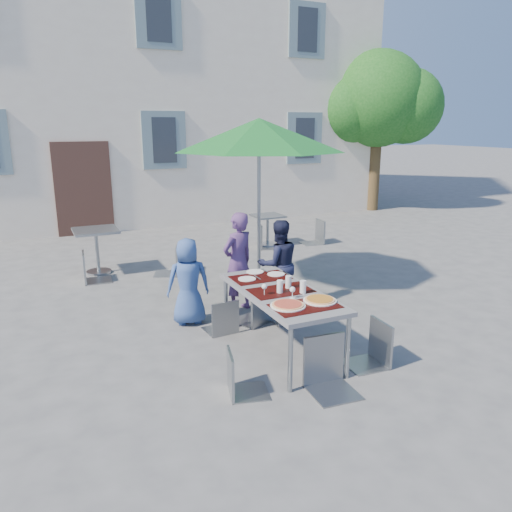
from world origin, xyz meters
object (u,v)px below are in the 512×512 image
child_1 (238,262)px  bg_chair_l_1 (265,221)px  bg_chair_r_0 (171,243)px  bg_chair_l_0 (89,249)px  chair_4 (375,318)px  chair_0 (222,297)px  dining_table (281,295)px  pizza_near_left (288,305)px  chair_2 (290,280)px  chair_5 (330,333)px  child_0 (188,281)px  chair_3 (240,348)px  patio_umbrella (259,136)px  child_2 (279,264)px  bg_chair_r_1 (316,217)px  pizza_near_right (320,300)px  cafe_table_1 (268,226)px  chair_1 (257,282)px  cafe_table_0 (96,242)px

child_1 → bg_chair_l_1: child_1 is taller
bg_chair_r_0 → bg_chair_l_0: bearing=174.0°
chair_4 → chair_0: bearing=128.9°
dining_table → pizza_near_left: size_ratio=4.95×
chair_2 → chair_5: 1.76m
child_0 → chair_3: child_0 is taller
patio_umbrella → child_2: bearing=-96.0°
child_1 → patio_umbrella: 1.98m
child_0 → pizza_near_left: bearing=115.6°
child_2 → chair_2: size_ratio=1.28×
chair_5 → bg_chair_l_0: chair_5 is taller
pizza_near_left → chair_3: (-0.64, -0.21, -0.27)m
child_1 → chair_2: (0.45, -0.72, -0.12)m
chair_0 → chair_5: size_ratio=0.83×
bg_chair_r_1 → child_0: bearing=-140.7°
pizza_near_left → chair_4: 1.01m
pizza_near_left → pizza_near_right: size_ratio=1.03×
chair_3 → bg_chair_r_0: bearing=83.3°
chair_0 → dining_table: bearing=-61.2°
chair_5 → pizza_near_right: bearing=70.2°
chair_0 → child_1: bearing=53.2°
chair_0 → patio_umbrella: bearing=50.3°
bg_chair_l_1 → child_0: bearing=-129.4°
dining_table → child_0: (-0.71, 1.28, -0.11)m
patio_umbrella → bg_chair_r_1: patio_umbrella is taller
chair_5 → cafe_table_1: bearing=69.6°
chair_2 → chair_4: size_ratio=1.07×
pizza_near_left → bg_chair_l_1: bg_chair_l_1 is taller
dining_table → chair_3: size_ratio=2.16×
chair_1 → bg_chair_l_1: size_ratio=0.99×
pizza_near_right → chair_3: bearing=-168.9°
chair_3 → bg_chair_l_0: bg_chair_l_0 is taller
child_2 → bg_chair_l_1: child_2 is taller
bg_chair_l_1 → bg_chair_l_0: bearing=-166.1°
chair_0 → bg_chair_l_0: (-1.24, 2.94, 0.09)m
bg_chair_r_1 → dining_table: bearing=-125.7°
child_2 → cafe_table_0: child_2 is taller
pizza_near_right → chair_3: 1.08m
patio_umbrella → cafe_table_1: patio_umbrella is taller
dining_table → chair_2: bearing=54.2°
dining_table → child_1: child_1 is taller
child_0 → chair_1: (0.82, -0.40, -0.01)m
chair_2 → cafe_table_0: size_ratio=1.25×
dining_table → chair_4: size_ratio=1.97×
child_1 → bg_chair_r_0: bearing=-99.0°
cafe_table_0 → bg_chair_l_1: size_ratio=0.81×
child_0 → bg_chair_r_1: bearing=-132.0°
dining_table → pizza_near_right: size_ratio=5.12×
patio_umbrella → cafe_table_0: size_ratio=3.34×
dining_table → patio_umbrella: size_ratio=0.69×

